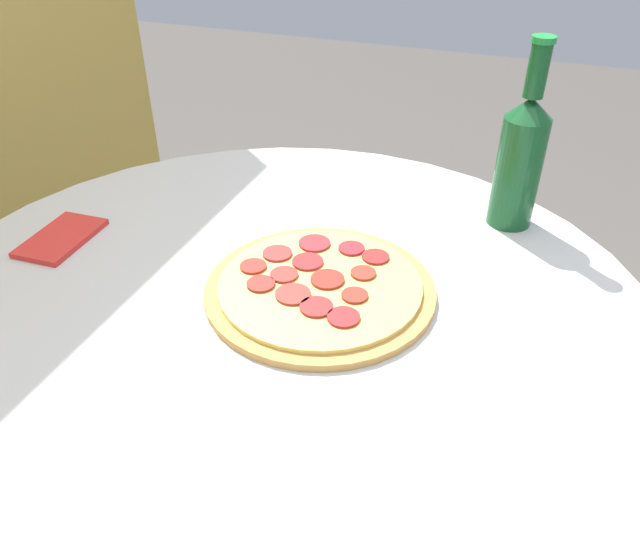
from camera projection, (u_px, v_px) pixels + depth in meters
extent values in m
cylinder|color=silver|center=(284.00, 489.00, 0.99)|extent=(0.11, 0.11, 0.70)
cylinder|color=silver|center=(274.00, 309.00, 0.78)|extent=(0.95, 0.95, 0.02)
cylinder|color=#C68E47|center=(320.00, 290.00, 0.79)|extent=(0.29, 0.29, 0.01)
cylinder|color=#EACC60|center=(320.00, 285.00, 0.78)|extent=(0.26, 0.26, 0.01)
cylinder|color=#A32429|center=(314.00, 243.00, 0.85)|extent=(0.04, 0.04, 0.00)
cylinder|color=maroon|center=(294.00, 293.00, 0.76)|extent=(0.04, 0.04, 0.00)
cylinder|color=maroon|center=(363.00, 273.00, 0.79)|extent=(0.03, 0.03, 0.00)
cylinder|color=maroon|center=(277.00, 253.00, 0.83)|extent=(0.04, 0.04, 0.00)
cylinder|color=maroon|center=(344.00, 317.00, 0.72)|extent=(0.04, 0.04, 0.00)
cylinder|color=maroon|center=(308.00, 262.00, 0.81)|extent=(0.04, 0.04, 0.00)
cylinder|color=maroon|center=(316.00, 307.00, 0.74)|extent=(0.04, 0.04, 0.00)
cylinder|color=maroon|center=(261.00, 284.00, 0.77)|extent=(0.04, 0.04, 0.00)
cylinder|color=maroon|center=(327.00, 279.00, 0.78)|extent=(0.04, 0.04, 0.00)
cylinder|color=maroon|center=(253.00, 266.00, 0.81)|extent=(0.03, 0.03, 0.00)
cylinder|color=maroon|center=(355.00, 295.00, 0.75)|extent=(0.03, 0.03, 0.00)
cylinder|color=#A42220|center=(376.00, 257.00, 0.82)|extent=(0.04, 0.04, 0.00)
cylinder|color=maroon|center=(352.00, 248.00, 0.84)|extent=(0.04, 0.04, 0.00)
cylinder|color=#A22C25|center=(284.00, 275.00, 0.79)|extent=(0.04, 0.04, 0.00)
cylinder|color=#144C23|center=(517.00, 173.00, 0.89)|extent=(0.06, 0.06, 0.16)
cone|color=#144C23|center=(530.00, 108.00, 0.83)|extent=(0.06, 0.06, 0.03)
cylinder|color=#144C23|center=(538.00, 70.00, 0.81)|extent=(0.03, 0.03, 0.07)
cylinder|color=#1E8438|center=(544.00, 39.00, 0.78)|extent=(0.03, 0.03, 0.01)
cube|color=red|center=(61.00, 238.00, 0.89)|extent=(0.13, 0.08, 0.01)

